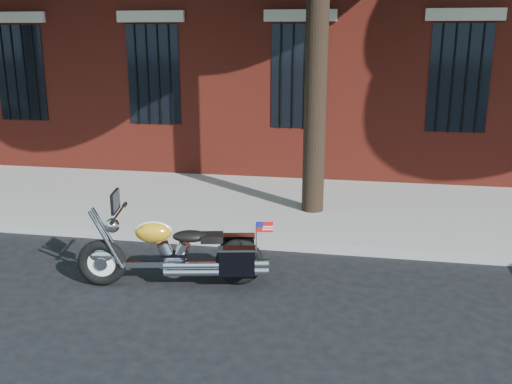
# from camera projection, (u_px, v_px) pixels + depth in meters

# --- Properties ---
(ground) EXTENTS (120.00, 120.00, 0.00)m
(ground) POSITION_uv_depth(u_px,v_px,m) (250.00, 288.00, 6.95)
(ground) COLOR black
(ground) RESTS_ON ground
(curb) EXTENTS (40.00, 0.16, 0.15)m
(curb) POSITION_uv_depth(u_px,v_px,m) (268.00, 243.00, 8.24)
(curb) COLOR gray
(curb) RESTS_ON ground
(sidewalk) EXTENTS (40.00, 3.60, 0.15)m
(sidewalk) POSITION_uv_depth(u_px,v_px,m) (286.00, 206.00, 10.02)
(sidewalk) COLOR gray
(sidewalk) RESTS_ON ground
(motorcycle) EXTENTS (2.39, 0.95, 1.20)m
(motorcycle) POSITION_uv_depth(u_px,v_px,m) (180.00, 254.00, 6.93)
(motorcycle) COLOR black
(motorcycle) RESTS_ON ground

